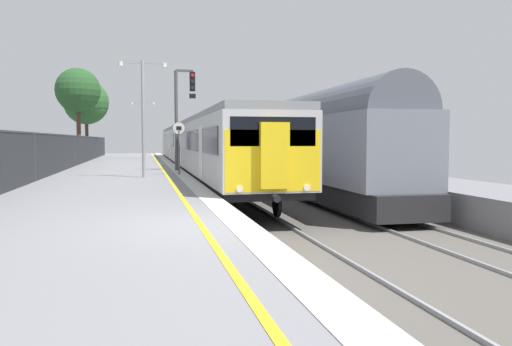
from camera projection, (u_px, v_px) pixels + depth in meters
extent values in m
cube|color=gray|center=(80.00, 257.00, 9.25)|extent=(6.40, 110.00, 1.00)
cube|color=silver|center=(240.00, 224.00, 9.84)|extent=(0.60, 110.00, 0.01)
cube|color=yellow|center=(201.00, 225.00, 9.68)|extent=(0.12, 110.00, 0.01)
cube|color=#56514C|center=(505.00, 265.00, 11.14)|extent=(11.00, 110.00, 0.20)
cube|color=gray|center=(290.00, 271.00, 10.11)|extent=(0.07, 110.00, 0.08)
cube|color=gray|center=(358.00, 267.00, 10.41)|extent=(0.07, 110.00, 0.08)
cube|color=gray|center=(472.00, 261.00, 10.96)|extent=(0.07, 110.00, 0.08)
cube|color=#B7B7BC|center=(219.00, 147.00, 24.28)|extent=(2.80, 20.79, 2.30)
cube|color=black|center=(219.00, 174.00, 24.36)|extent=(2.64, 20.19, 0.25)
cube|color=gray|center=(219.00, 120.00, 24.20)|extent=(2.68, 20.79, 0.24)
cube|color=black|center=(188.00, 141.00, 23.96)|extent=(0.02, 19.19, 0.84)
cube|color=silver|center=(201.00, 152.00, 18.91)|extent=(0.03, 1.10, 1.90)
cube|color=silver|center=(180.00, 148.00, 29.05)|extent=(0.03, 1.10, 1.90)
cylinder|color=black|center=(230.00, 205.00, 16.62)|extent=(0.12, 0.84, 0.84)
cylinder|color=black|center=(277.00, 204.00, 16.95)|extent=(0.12, 0.84, 0.84)
cylinder|color=black|center=(188.00, 174.00, 31.83)|extent=(0.12, 0.84, 0.84)
cylinder|color=black|center=(213.00, 174.00, 32.16)|extent=(0.12, 0.84, 0.84)
cube|color=#B7B7BC|center=(184.00, 144.00, 45.14)|extent=(2.80, 20.79, 2.30)
cube|color=black|center=(184.00, 158.00, 45.22)|extent=(2.64, 20.19, 0.25)
cube|color=gray|center=(183.00, 129.00, 45.06)|extent=(2.68, 20.79, 0.24)
cube|color=black|center=(167.00, 140.00, 44.82)|extent=(0.02, 19.19, 0.84)
cube|color=silver|center=(170.00, 146.00, 39.77)|extent=(0.03, 1.10, 1.90)
cube|color=silver|center=(165.00, 145.00, 49.91)|extent=(0.03, 1.10, 1.90)
cylinder|color=black|center=(181.00, 169.00, 37.48)|extent=(0.12, 0.84, 0.84)
cylinder|color=black|center=(203.00, 169.00, 37.81)|extent=(0.12, 0.84, 0.84)
cylinder|color=black|center=(170.00, 161.00, 52.68)|extent=(0.12, 0.84, 0.84)
cylinder|color=black|center=(185.00, 161.00, 53.02)|extent=(0.12, 0.84, 0.84)
cube|color=yellow|center=(273.00, 161.00, 14.20)|extent=(2.70, 0.10, 1.70)
cube|color=black|center=(273.00, 132.00, 14.14)|extent=(2.40, 0.08, 0.80)
cube|color=yellow|center=(274.00, 156.00, 14.05)|extent=(0.80, 0.24, 1.80)
cylinder|color=white|center=(239.00, 189.00, 13.98)|extent=(0.18, 0.06, 0.18)
cylinder|color=white|center=(307.00, 188.00, 14.39)|extent=(0.18, 0.06, 0.18)
cylinder|color=black|center=(276.00, 198.00, 13.98)|extent=(0.20, 0.35, 0.20)
cube|color=black|center=(183.00, 126.00, 45.04)|extent=(0.60, 0.90, 0.20)
cube|color=#232326|center=(333.00, 189.00, 20.96)|extent=(2.30, 12.93, 0.79)
cube|color=slate|center=(333.00, 149.00, 20.86)|extent=(2.60, 12.13, 2.46)
cylinder|color=#515660|center=(333.00, 118.00, 20.78)|extent=(2.39, 11.73, 2.39)
cylinder|color=black|center=(360.00, 206.00, 16.45)|extent=(0.12, 0.84, 0.84)
cylinder|color=black|center=(405.00, 205.00, 16.78)|extent=(0.12, 0.84, 0.84)
cylinder|color=black|center=(285.00, 183.00, 25.16)|extent=(0.12, 0.84, 0.84)
cylinder|color=black|center=(315.00, 183.00, 25.49)|extent=(0.12, 0.84, 0.84)
cube|color=#232326|center=(259.00, 170.00, 34.35)|extent=(2.30, 12.93, 0.79)
cube|color=slate|center=(259.00, 145.00, 34.25)|extent=(2.60, 12.13, 2.46)
cylinder|color=#515660|center=(259.00, 127.00, 34.17)|extent=(2.39, 11.73, 2.39)
cylinder|color=black|center=(262.00, 177.00, 29.84)|extent=(0.12, 0.84, 0.84)
cylinder|color=black|center=(288.00, 176.00, 30.17)|extent=(0.12, 0.84, 0.84)
cylinder|color=black|center=(235.00, 168.00, 38.55)|extent=(0.12, 0.84, 0.84)
cylinder|color=black|center=(256.00, 168.00, 38.88)|extent=(0.12, 0.84, 0.84)
cylinder|color=#47474C|center=(176.00, 121.00, 27.04)|extent=(0.18, 0.18, 5.19)
cube|color=#47474C|center=(185.00, 71.00, 26.98)|extent=(0.90, 0.12, 0.12)
cube|color=black|center=(192.00, 82.00, 27.10)|extent=(0.28, 0.20, 1.00)
cylinder|color=red|center=(193.00, 75.00, 26.96)|extent=(0.16, 0.04, 0.16)
cylinder|color=black|center=(193.00, 81.00, 26.98)|extent=(0.16, 0.04, 0.16)
cylinder|color=black|center=(193.00, 88.00, 27.00)|extent=(0.16, 0.04, 0.16)
cube|color=black|center=(192.00, 96.00, 27.14)|extent=(0.32, 0.16, 0.24)
cylinder|color=#59595B|center=(179.00, 152.00, 23.88)|extent=(0.08, 0.08, 2.08)
cylinder|color=black|center=(179.00, 128.00, 23.80)|extent=(0.59, 0.02, 0.59)
cylinder|color=silver|center=(179.00, 128.00, 23.79)|extent=(0.56, 0.02, 0.56)
cube|color=black|center=(179.00, 128.00, 23.78)|extent=(0.24, 0.01, 0.18)
cylinder|color=#93999E|center=(143.00, 119.00, 22.01)|extent=(0.14, 0.14, 4.95)
cube|color=#93999E|center=(153.00, 63.00, 21.95)|extent=(0.90, 0.08, 0.08)
cylinder|color=silver|center=(164.00, 65.00, 22.05)|extent=(0.20, 0.20, 0.18)
cube|color=#93999E|center=(131.00, 62.00, 21.76)|extent=(0.90, 0.08, 0.08)
cylinder|color=silver|center=(120.00, 64.00, 21.67)|extent=(0.20, 0.20, 0.18)
cylinder|color=#93999E|center=(143.00, 130.00, 44.56)|extent=(0.14, 0.14, 4.92)
cube|color=#93999E|center=(148.00, 103.00, 44.51)|extent=(0.90, 0.08, 0.08)
cylinder|color=silver|center=(153.00, 104.00, 44.61)|extent=(0.20, 0.20, 0.18)
cube|color=#93999E|center=(137.00, 102.00, 44.32)|extent=(0.90, 0.08, 0.08)
cylinder|color=silver|center=(132.00, 103.00, 44.23)|extent=(0.20, 0.20, 0.18)
cylinder|color=#38383D|center=(35.00, 157.00, 19.93)|extent=(0.07, 0.07, 1.86)
cylinder|color=#38383D|center=(74.00, 151.00, 31.32)|extent=(0.07, 0.07, 1.86)
cylinder|color=#38383D|center=(92.00, 148.00, 42.72)|extent=(0.07, 0.07, 1.86)
cylinder|color=#38383D|center=(103.00, 147.00, 54.11)|extent=(0.07, 0.07, 1.86)
cylinder|color=#473323|center=(87.00, 136.00, 45.39)|extent=(0.29, 0.29, 3.83)
sphere|color=#285628|center=(86.00, 102.00, 45.21)|extent=(3.87, 3.87, 3.87)
sphere|color=#285628|center=(92.00, 108.00, 45.05)|extent=(2.47, 2.47, 2.47)
cylinder|color=#473323|center=(79.00, 132.00, 40.98)|extent=(0.34, 0.34, 4.55)
sphere|color=#234C23|center=(78.00, 90.00, 40.78)|extent=(3.49, 3.49, 3.49)
sphere|color=#234C23|center=(74.00, 96.00, 40.55)|extent=(2.49, 2.49, 2.49)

